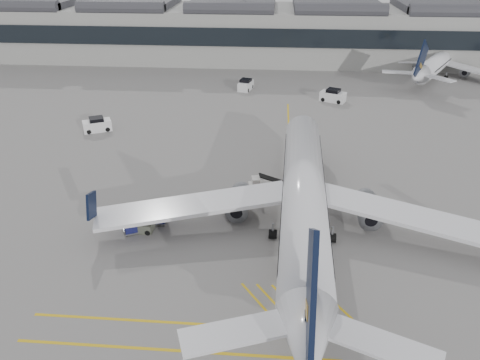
# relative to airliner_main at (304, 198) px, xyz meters

# --- Properties ---
(ground) EXTENTS (220.00, 220.00, 0.00)m
(ground) POSITION_rel_airliner_main_xyz_m (-10.91, -3.03, -3.29)
(ground) COLOR gray
(ground) RESTS_ON ground
(terminal) EXTENTS (200.00, 20.45, 12.40)m
(terminal) POSITION_rel_airliner_main_xyz_m (-10.91, 68.90, 2.85)
(terminal) COLOR #9E9E99
(terminal) RESTS_ON ground
(apron_markings) EXTENTS (0.25, 60.00, 0.01)m
(apron_markings) POSITION_rel_airliner_main_xyz_m (-0.91, 6.97, -3.28)
(apron_markings) COLOR gold
(apron_markings) RESTS_ON ground
(airliner_main) EXTENTS (38.54, 42.13, 11.20)m
(airliner_main) POSITION_rel_airliner_main_xyz_m (0.00, 0.00, 0.00)
(airliner_main) COLOR white
(airliner_main) RESTS_ON ground
(airliner_far) EXTENTS (28.39, 31.32, 9.28)m
(airliner_far) POSITION_rel_airliner_main_xyz_m (28.62, 57.14, -0.56)
(airliner_far) COLOR white
(airliner_far) RESTS_ON ground
(belt_loader) EXTENTS (4.41, 2.01, 1.75)m
(belt_loader) POSITION_rel_airliner_main_xyz_m (-3.84, 7.53, -2.78)
(belt_loader) COLOR beige
(belt_loader) RESTS_ON ground
(baggage_cart_a) EXTENTS (2.05, 1.88, 1.77)m
(baggage_cart_a) POSITION_rel_airliner_main_xyz_m (-6.52, 1.61, -2.34)
(baggage_cart_a) COLOR gray
(baggage_cart_a) RESTS_ON ground
(baggage_cart_b) EXTENTS (1.95, 1.64, 1.99)m
(baggage_cart_b) POSITION_rel_airliner_main_xyz_m (-13.95, -0.09, -2.23)
(baggage_cart_b) COLOR gray
(baggage_cart_b) RESTS_ON ground
(baggage_cart_c) EXTENTS (2.03, 1.86, 1.75)m
(baggage_cart_c) POSITION_rel_airliner_main_xyz_m (-14.63, -0.39, -2.35)
(baggage_cart_c) COLOR gray
(baggage_cart_c) RESTS_ON ground
(baggage_cart_d) EXTENTS (2.20, 2.06, 1.84)m
(baggage_cart_d) POSITION_rel_airliner_main_xyz_m (-15.72, -1.83, -2.30)
(baggage_cart_d) COLOR gray
(baggage_cart_d) RESTS_ON ground
(ramp_agent_a) EXTENTS (0.76, 0.87, 2.00)m
(ramp_agent_a) POSITION_rel_airliner_main_xyz_m (-7.91, 3.03, -2.29)
(ramp_agent_a) COLOR orange
(ramp_agent_a) RESTS_ON ground
(ramp_agent_b) EXTENTS (1.00, 0.94, 1.64)m
(ramp_agent_b) POSITION_rel_airliner_main_xyz_m (-4.47, 4.58, -2.47)
(ramp_agent_b) COLOR #FF630D
(ramp_agent_b) RESTS_ON ground
(pushback_tug) EXTENTS (2.42, 1.58, 1.32)m
(pushback_tug) POSITION_rel_airliner_main_xyz_m (-15.06, -1.63, -2.71)
(pushback_tug) COLOR #55594B
(pushback_tug) RESTS_ON ground
(safety_cone_nose) EXTENTS (0.33, 0.33, 0.46)m
(safety_cone_nose) POSITION_rel_airliner_main_xyz_m (0.38, 16.47, -3.06)
(safety_cone_nose) COLOR #F24C0A
(safety_cone_nose) RESTS_ON ground
(safety_cone_engine) EXTENTS (0.34, 0.34, 0.47)m
(safety_cone_engine) POSITION_rel_airliner_main_xyz_m (4.60, 6.51, -3.05)
(safety_cone_engine) COLOR #F24C0A
(safety_cone_engine) RESTS_ON ground
(service_van_left) EXTENTS (4.29, 3.42, 1.97)m
(service_van_left) POSITION_rel_airliner_main_xyz_m (-28.01, 22.86, -2.41)
(service_van_left) COLOR white
(service_van_left) RESTS_ON ground
(service_van_mid) EXTENTS (2.78, 4.12, 1.93)m
(service_van_mid) POSITION_rel_airliner_main_xyz_m (-8.43, 44.53, -2.42)
(service_van_mid) COLOR white
(service_van_mid) RESTS_ON ground
(service_van_right) EXTENTS (4.56, 3.53, 2.10)m
(service_van_right) POSITION_rel_airliner_main_xyz_m (6.55, 39.05, -2.35)
(service_van_right) COLOR white
(service_van_right) RESTS_ON ground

